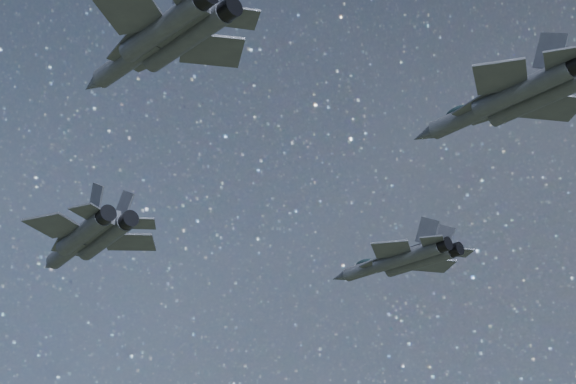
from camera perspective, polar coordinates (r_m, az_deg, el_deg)
The scene contains 4 objects.
jet_lead at distance 88.00m, azimuth -11.78°, elevation -2.65°, with size 17.85×11.68×4.61m.
jet_left at distance 101.29m, azimuth 6.84°, elevation -3.98°, with size 17.39×11.86×4.37m.
jet_right at distance 63.06m, azimuth -7.42°, elevation 9.03°, with size 16.26×10.99×4.09m.
jet_slot at distance 72.11m, azimuth 13.28°, elevation 5.48°, with size 16.72×11.29×4.21m.
Camera 1 is at (40.21, -65.43, 107.26)m, focal length 60.00 mm.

